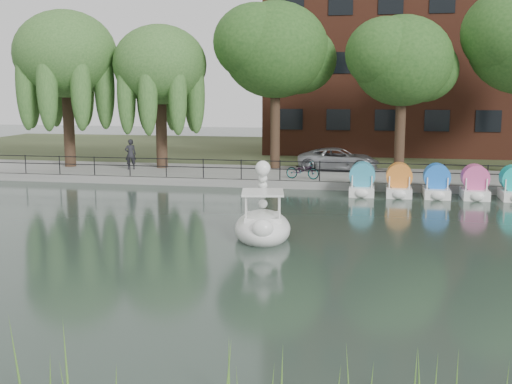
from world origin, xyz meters
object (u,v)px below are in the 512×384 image
(minivan, at_px, (338,158))
(bicycle, at_px, (303,169))
(pedestrian, at_px, (130,152))
(swan_boat, at_px, (263,222))

(minivan, height_order, bicycle, minivan)
(bicycle, xyz_separation_m, pedestrian, (-10.06, 2.00, 0.49))
(minivan, xyz_separation_m, swan_boat, (-1.64, -15.20, -0.57))
(pedestrian, bearing_deg, minivan, 159.87)
(minivan, distance_m, bicycle, 4.07)
(minivan, relative_size, pedestrian, 2.61)
(bicycle, height_order, pedestrian, pedestrian)
(minivan, xyz_separation_m, bicycle, (-1.59, -3.74, -0.22))
(bicycle, height_order, swan_boat, swan_boat)
(minivan, distance_m, swan_boat, 15.30)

